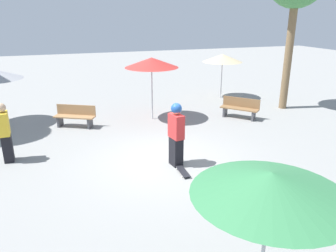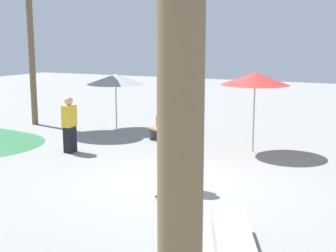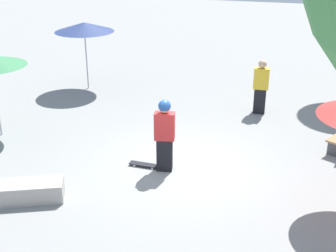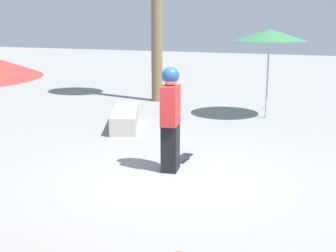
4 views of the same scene
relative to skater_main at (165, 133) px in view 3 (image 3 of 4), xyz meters
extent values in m
plane|color=gray|center=(0.21, -0.38, -1.01)|extent=(60.00, 60.00, 0.00)
cube|color=black|center=(0.00, 0.00, -0.59)|extent=(0.34, 0.43, 0.85)
cube|color=red|center=(0.00, 0.00, 0.19)|extent=(0.36, 0.54, 0.70)
sphere|color=tan|center=(0.00, 0.00, 0.68)|extent=(0.28, 0.28, 0.28)
sphere|color=#1E478C|center=(0.00, 0.00, 0.71)|extent=(0.31, 0.31, 0.31)
cube|color=black|center=(0.00, 0.55, -0.95)|extent=(0.23, 0.81, 0.02)
cylinder|color=silver|center=(-0.07, 0.80, -0.99)|extent=(0.03, 0.05, 0.05)
cylinder|color=silver|center=(0.10, 0.79, -0.99)|extent=(0.03, 0.05, 0.05)
cylinder|color=silver|center=(-0.09, 0.30, -0.99)|extent=(0.03, 0.05, 0.05)
cylinder|color=silver|center=(0.08, 0.30, -0.99)|extent=(0.03, 0.05, 0.05)
cube|color=#A8A39E|center=(-2.40, 2.91, -0.79)|extent=(1.50, 2.40, 0.44)
cube|color=#47474C|center=(2.02, -4.19, -0.81)|extent=(0.26, 0.39, 0.40)
cylinder|color=#B7B7BC|center=(5.49, 4.67, 0.18)|extent=(0.05, 0.05, 2.40)
cone|color=navy|center=(5.49, 4.67, 1.33)|extent=(2.18, 2.18, 0.34)
cube|color=black|center=(4.67, -1.90, -0.59)|extent=(0.29, 0.40, 0.84)
cube|color=yellow|center=(4.67, -1.90, 0.17)|extent=(0.30, 0.51, 0.69)
sphere|color=tan|center=(4.67, -1.90, 0.66)|extent=(0.27, 0.27, 0.27)
camera|label=1|loc=(3.08, 8.22, 3.21)|focal=35.00mm
camera|label=2|loc=(-4.62, 9.95, 2.59)|focal=50.00mm
camera|label=3|loc=(-10.12, -2.99, 4.68)|focal=50.00mm
camera|label=4|loc=(2.99, -7.53, 1.67)|focal=50.00mm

